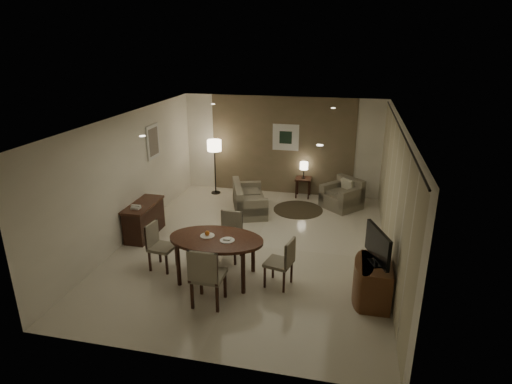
% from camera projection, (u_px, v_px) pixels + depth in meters
% --- Properties ---
extents(room_shell, '(5.50, 7.00, 2.70)m').
position_uv_depth(room_shell, '(258.00, 180.00, 8.96)').
color(room_shell, beige).
rests_on(room_shell, ground).
extents(taupe_accent, '(3.96, 0.03, 2.70)m').
position_uv_depth(taupe_accent, '(282.00, 146.00, 11.79)').
color(taupe_accent, '#766149').
rests_on(taupe_accent, wall_back).
extents(curtain_wall, '(0.08, 6.70, 2.58)m').
position_uv_depth(curtain_wall, '(392.00, 198.00, 8.05)').
color(curtain_wall, beige).
rests_on(curtain_wall, wall_right).
extents(curtain_rod, '(0.03, 6.80, 0.03)m').
position_uv_depth(curtain_rod, '(400.00, 128.00, 7.60)').
color(curtain_rod, black).
rests_on(curtain_rod, wall_right).
extents(art_back_frame, '(0.72, 0.03, 0.72)m').
position_uv_depth(art_back_frame, '(286.00, 137.00, 11.66)').
color(art_back_frame, silver).
rests_on(art_back_frame, wall_back).
extents(art_back_canvas, '(0.34, 0.01, 0.34)m').
position_uv_depth(art_back_canvas, '(286.00, 137.00, 11.65)').
color(art_back_canvas, black).
rests_on(art_back_canvas, wall_back).
extents(art_left_frame, '(0.03, 0.60, 0.80)m').
position_uv_depth(art_left_frame, '(153.00, 142.00, 10.08)').
color(art_left_frame, silver).
rests_on(art_left_frame, wall_left).
extents(art_left_canvas, '(0.01, 0.46, 0.64)m').
position_uv_depth(art_left_canvas, '(154.00, 142.00, 10.08)').
color(art_left_canvas, gray).
rests_on(art_left_canvas, wall_left).
extents(downlight_nl, '(0.10, 0.10, 0.01)m').
position_uv_depth(downlight_nl, '(142.00, 136.00, 6.77)').
color(downlight_nl, white).
rests_on(downlight_nl, ceiling).
extents(downlight_nr, '(0.10, 0.10, 0.01)m').
position_uv_depth(downlight_nr, '(320.00, 145.00, 6.20)').
color(downlight_nr, white).
rests_on(downlight_nr, ceiling).
extents(downlight_fl, '(0.10, 0.10, 0.01)m').
position_uv_depth(downlight_fl, '(213.00, 104.00, 10.08)').
color(downlight_fl, white).
rests_on(downlight_fl, ceiling).
extents(downlight_fr, '(0.10, 0.10, 0.01)m').
position_uv_depth(downlight_fr, '(333.00, 108.00, 9.50)').
color(downlight_fr, white).
rests_on(downlight_fr, ceiling).
extents(console_desk, '(0.48, 1.20, 0.75)m').
position_uv_depth(console_desk, '(144.00, 220.00, 9.43)').
color(console_desk, '#482917').
rests_on(console_desk, floor).
extents(telephone, '(0.20, 0.14, 0.09)m').
position_uv_depth(telephone, '(136.00, 207.00, 9.01)').
color(telephone, white).
rests_on(telephone, console_desk).
extents(tv_cabinet, '(0.48, 0.90, 0.70)m').
position_uv_depth(tv_cabinet, '(375.00, 282.00, 7.06)').
color(tv_cabinet, brown).
rests_on(tv_cabinet, floor).
extents(flat_tv, '(0.36, 0.85, 0.60)m').
position_uv_depth(flat_tv, '(378.00, 246.00, 6.83)').
color(flat_tv, black).
rests_on(flat_tv, tv_cabinet).
extents(dining_table, '(1.71, 1.07, 0.80)m').
position_uv_depth(dining_table, '(217.00, 258.00, 7.72)').
color(dining_table, '#482917').
rests_on(dining_table, floor).
extents(chair_near, '(0.52, 0.52, 1.06)m').
position_uv_depth(chair_near, '(208.00, 275.00, 6.94)').
color(chair_near, '#79725D').
rests_on(chair_near, floor).
extents(chair_far, '(0.48, 0.48, 0.94)m').
position_uv_depth(chair_far, '(229.00, 237.00, 8.37)').
color(chair_far, '#79725D').
rests_on(chair_far, floor).
extents(chair_left, '(0.48, 0.48, 0.90)m').
position_uv_depth(chair_left, '(162.00, 247.00, 8.04)').
color(chair_left, '#79725D').
rests_on(chair_left, floor).
extents(chair_right, '(0.52, 0.52, 0.90)m').
position_uv_depth(chair_right, '(279.00, 262.00, 7.48)').
color(chair_right, '#79725D').
rests_on(chair_right, floor).
extents(plate_a, '(0.26, 0.26, 0.02)m').
position_uv_depth(plate_a, '(207.00, 236.00, 7.67)').
color(plate_a, white).
rests_on(plate_a, dining_table).
extents(plate_b, '(0.26, 0.26, 0.02)m').
position_uv_depth(plate_b, '(227.00, 240.00, 7.49)').
color(plate_b, white).
rests_on(plate_b, dining_table).
extents(fruit_apple, '(0.09, 0.09, 0.09)m').
position_uv_depth(fruit_apple, '(207.00, 233.00, 7.65)').
color(fruit_apple, '#CC6117').
rests_on(fruit_apple, plate_a).
extents(napkin, '(0.12, 0.08, 0.03)m').
position_uv_depth(napkin, '(227.00, 239.00, 7.48)').
color(napkin, white).
rests_on(napkin, plate_b).
extents(round_rug, '(1.26, 1.26, 0.01)m').
position_uv_depth(round_rug, '(298.00, 210.00, 10.96)').
color(round_rug, '#413724').
rests_on(round_rug, floor).
extents(sofa, '(1.66, 1.21, 0.71)m').
position_uv_depth(sofa, '(249.00, 198.00, 10.80)').
color(sofa, '#79725D').
rests_on(sofa, floor).
extents(armchair, '(1.17, 1.17, 0.76)m').
position_uv_depth(armchair, '(342.00, 194.00, 10.99)').
color(armchair, '#79725D').
rests_on(armchair, floor).
extents(side_table, '(0.42, 0.42, 0.54)m').
position_uv_depth(side_table, '(303.00, 187.00, 11.79)').
color(side_table, '#321810').
rests_on(side_table, floor).
extents(table_lamp, '(0.22, 0.22, 0.50)m').
position_uv_depth(table_lamp, '(304.00, 169.00, 11.63)').
color(table_lamp, '#FFEAC1').
rests_on(table_lamp, side_table).
extents(floor_lamp, '(0.39, 0.39, 1.53)m').
position_uv_depth(floor_lamp, '(215.00, 167.00, 11.90)').
color(floor_lamp, '#FFE5B7').
rests_on(floor_lamp, floor).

